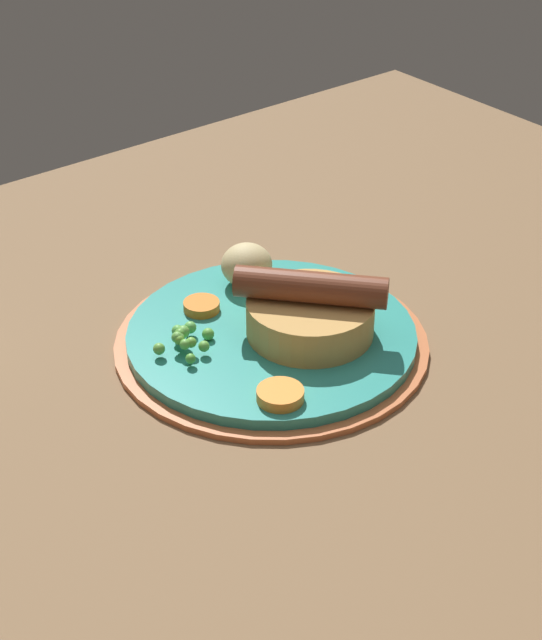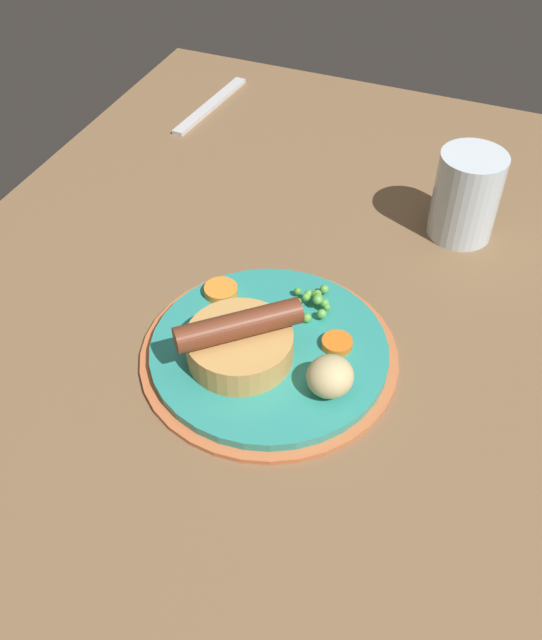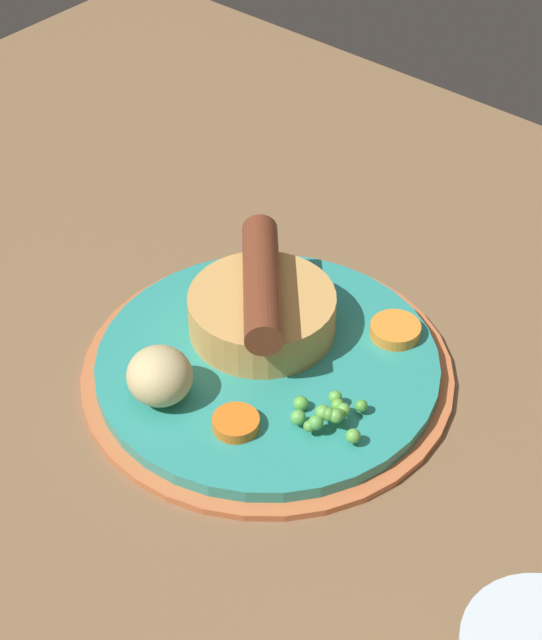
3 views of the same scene
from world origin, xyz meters
TOP-DOWN VIEW (x-y plane):
  - dining_table at (0.00, 0.00)cm, footprint 110.00×80.00cm
  - dinner_plate at (3.01, -0.40)cm, footprint 24.62×24.62cm
  - sausage_pudding at (5.21, -2.03)cm, footprint 9.89×10.31cm
  - pea_pile at (-3.61, 2.19)cm, footprint 5.21×4.06cm
  - potato_chunk_0 at (5.89, 6.94)cm, footprint 5.60×5.54cm
  - carrot_slice_1 at (-2.01, -7.35)cm, footprint 3.59×3.59cm
  - carrot_slice_3 at (0.53, 5.90)cm, footprint 3.98×3.98cm

SIDE VIEW (x-z plane):
  - dining_table at x=0.00cm, z-range 0.00..3.00cm
  - dinner_plate at x=3.01cm, z-range 2.87..4.27cm
  - carrot_slice_3 at x=0.53cm, z-range 4.40..5.16cm
  - carrot_slice_1 at x=-2.01cm, z-range 4.40..5.25cm
  - pea_pile at x=-3.61cm, z-range 4.50..6.30cm
  - potato_chunk_0 at x=5.89cm, z-range 4.40..8.01cm
  - sausage_pudding at x=5.21cm, z-range 3.74..9.10cm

